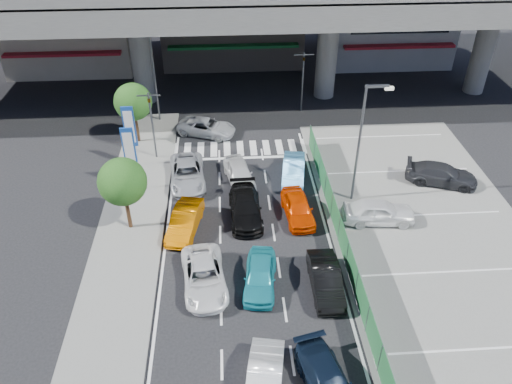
{
  "coord_description": "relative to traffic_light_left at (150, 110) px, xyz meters",
  "views": [
    {
      "loc": [
        -0.97,
        -19.78,
        19.42
      ],
      "look_at": [
        0.61,
        4.01,
        2.31
      ],
      "focal_mm": 35.0,
      "sensor_mm": 36.0,
      "label": 1
    }
  ],
  "objects": [
    {
      "name": "taxi_teal_mid",
      "position": [
        6.68,
        -13.22,
        -3.25
      ],
      "size": [
        2.15,
        4.23,
        1.38
      ],
      "primitive_type": "imported",
      "rotation": [
        0.0,
        0.0,
        -0.13
      ],
      "color": "teal",
      "rests_on": "ground"
    },
    {
      "name": "hatch_white_back_mid",
      "position": [
        6.39,
        -19.5,
        -3.25
      ],
      "size": [
        2.16,
        4.38,
        1.38
      ],
      "primitive_type": "imported",
      "rotation": [
        0.0,
        0.0,
        -0.17
      ],
      "color": "white",
      "rests_on": "ground"
    },
    {
      "name": "parked_sedan_white",
      "position": [
        14.26,
        -8.41,
        -3.13
      ],
      "size": [
        4.52,
        2.1,
        1.5
      ],
      "primitive_type": "imported",
      "rotation": [
        0.0,
        0.0,
        1.49
      ],
      "color": "white",
      "rests_on": "parking_lot"
    },
    {
      "name": "sidewalk_left",
      "position": [
        -0.8,
        -8.0,
        -3.88
      ],
      "size": [
        4.0,
        30.0,
        0.12
      ],
      "primitive_type": "cube",
      "color": "slate",
      "rests_on": "ground"
    },
    {
      "name": "taxi_orange_right",
      "position": [
        9.43,
        -7.57,
        -3.25
      ],
      "size": [
        1.96,
        4.17,
        1.38
      ],
      "primitive_type": "imported",
      "rotation": [
        0.0,
        0.0,
        0.08
      ],
      "color": "#DC3700",
      "rests_on": "ground"
    },
    {
      "name": "minivan_navy_back",
      "position": [
        9.06,
        -19.63,
        -3.3
      ],
      "size": [
        2.78,
        4.7,
        1.28
      ],
      "primitive_type": "imported",
      "rotation": [
        0.0,
        0.0,
        0.24
      ],
      "color": "black",
      "rests_on": "ground"
    },
    {
      "name": "tree_near",
      "position": [
        -0.8,
        -8.0,
        -0.55
      ],
      "size": [
        2.8,
        2.8,
        4.8
      ],
      "color": "#382314",
      "rests_on": "ground"
    },
    {
      "name": "crossing_wagon_silver",
      "position": [
        3.65,
        3.38,
        -3.3
      ],
      "size": [
        5.03,
        3.56,
        1.27
      ],
      "primitive_type": "imported",
      "rotation": [
        0.0,
        0.0,
        1.22
      ],
      "color": "#B4B7BD",
      "rests_on": "ground"
    },
    {
      "name": "sedan_white_mid_left",
      "position": [
        3.75,
        -13.06,
        -3.28
      ],
      "size": [
        2.72,
        4.96,
        1.32
      ],
      "primitive_type": "imported",
      "rotation": [
        0.0,
        0.0,
        0.12
      ],
      "color": "white",
      "rests_on": "ground"
    },
    {
      "name": "street_lamp_right",
      "position": [
        13.37,
        -6.0,
        0.83
      ],
      "size": [
        1.65,
        0.22,
        8.0
      ],
      "color": "#595B60",
      "rests_on": "ground"
    },
    {
      "name": "tree_far",
      "position": [
        -1.6,
        2.5,
        -0.55
      ],
      "size": [
        2.8,
        2.8,
        4.8
      ],
      "color": "#382314",
      "rests_on": "ground"
    },
    {
      "name": "sedan_black_mid",
      "position": [
        6.19,
        -7.33,
        -3.25
      ],
      "size": [
        2.08,
        4.81,
        1.38
      ],
      "primitive_type": "imported",
      "rotation": [
        0.0,
        0.0,
        0.03
      ],
      "color": "black",
      "rests_on": "ground"
    },
    {
      "name": "taxi_orange_left",
      "position": [
        2.54,
        -8.42,
        -3.25
      ],
      "size": [
        2.27,
        4.4,
        1.38
      ],
      "primitive_type": "imported",
      "rotation": [
        0.0,
        0.0,
        -0.2
      ],
      "color": "#D76A00",
      "rests_on": "ground"
    },
    {
      "name": "traffic_light_left",
      "position": [
        0.0,
        0.0,
        0.0
      ],
      "size": [
        1.6,
        1.24,
        5.2
      ],
      "color": "#595B60",
      "rests_on": "ground"
    },
    {
      "name": "fence_run",
      "position": [
        11.5,
        -11.0,
        -3.04
      ],
      "size": [
        0.16,
        22.0,
        1.8
      ],
      "primitive_type": null,
      "color": "#205D31",
      "rests_on": "ground"
    },
    {
      "name": "kei_truck_front_right",
      "position": [
        9.71,
        -3.34,
        -3.25
      ],
      "size": [
        2.11,
        4.37,
        1.38
      ],
      "primitive_type": "imported",
      "rotation": [
        0.0,
        0.0,
        -0.16
      ],
      "color": "#55AAE4",
      "rests_on": "ground"
    },
    {
      "name": "hatch_black_mid_right",
      "position": [
        10.05,
        -13.74,
        -3.25
      ],
      "size": [
        1.47,
        4.19,
        1.38
      ],
      "primitive_type": "imported",
      "rotation": [
        0.0,
        0.0,
        -0.0
      ],
      "color": "black",
      "rests_on": "ground"
    },
    {
      "name": "signboard_far",
      "position": [
        -1.4,
        -1.01,
        -0.87
      ],
      "size": [
        0.8,
        0.14,
        4.7
      ],
      "color": "#595B60",
      "rests_on": "ground"
    },
    {
      "name": "signboard_near",
      "position": [
        -1.0,
        -4.01,
        -0.87
      ],
      "size": [
        0.8,
        0.14,
        4.7
      ],
      "color": "#595B60",
      "rests_on": "ground"
    },
    {
      "name": "wagon_silver_front_left",
      "position": [
        2.44,
        -3.29,
        -3.25
      ],
      "size": [
        2.7,
        5.14,
        1.38
      ],
      "primitive_type": "imported",
      "rotation": [
        0.0,
        0.0,
        0.09
      ],
      "color": "#A7AAAF",
      "rests_on": "ground"
    },
    {
      "name": "ground",
      "position": [
        6.2,
        -12.0,
        -3.94
      ],
      "size": [
        120.0,
        120.0,
        0.0
      ],
      "primitive_type": "plane",
      "color": "black",
      "rests_on": "ground"
    },
    {
      "name": "traffic_light_right",
      "position": [
        11.7,
        7.0,
        0.0
      ],
      "size": [
        1.6,
        1.24,
        5.2
      ],
      "color": "#595B60",
      "rests_on": "ground"
    },
    {
      "name": "parked_sedan_dgrey",
      "position": [
        19.63,
        -4.59,
        -3.19
      ],
      "size": [
        5.09,
        3.36,
        1.37
      ],
      "primitive_type": "imported",
      "rotation": [
        0.0,
        0.0,
        1.24
      ],
      "color": "#2B2C30",
      "rests_on": "parking_lot"
    },
    {
      "name": "traffic_cone",
      "position": [
        11.8,
        -8.03,
        -3.5
      ],
      "size": [
        0.41,
        0.41,
        0.75
      ],
      "primitive_type": "cone",
      "rotation": [
        0.0,
        0.0,
        0.06
      ],
      "color": "#DF500C",
      "rests_on": "parking_lot"
    },
    {
      "name": "street_lamp_left",
      "position": [
        -0.13,
        6.0,
        0.83
      ],
      "size": [
        1.65,
        0.22,
        8.0
      ],
      "color": "#595B60",
      "rests_on": "ground"
    },
    {
      "name": "sedan_white_front_mid",
      "position": [
        5.96,
        -3.41,
        -3.25
      ],
      "size": [
        2.38,
        4.29,
        1.38
      ],
      "primitive_type": "imported",
      "rotation": [
        0.0,
        0.0,
        0.19
      ],
      "color": "silver",
      "rests_on": "ground"
    },
    {
      "name": "parking_lot",
      "position": [
        17.2,
        -10.0,
        -3.91
      ],
      "size": [
        12.0,
        28.0,
        0.06
      ],
      "primitive_type": "cube",
      "color": "slate",
      "rests_on": "ground"
    }
  ]
}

